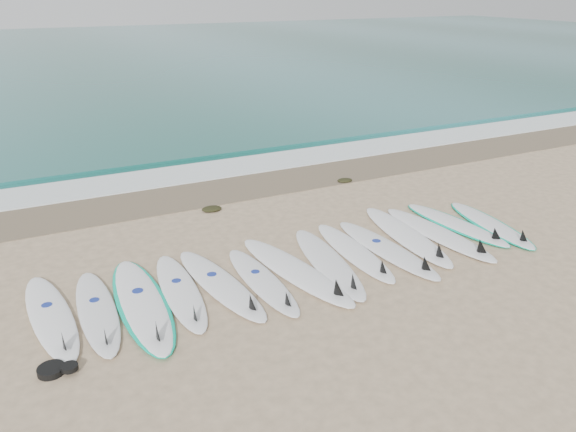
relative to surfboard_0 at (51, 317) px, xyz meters
name	(u,v)px	position (x,y,z in m)	size (l,w,h in m)	color
ground	(307,266)	(3.90, -0.12, -0.06)	(120.00, 120.00, 0.00)	tan
ocean	(68,56)	(3.90, 32.38, -0.04)	(120.00, 55.00, 0.03)	#1F6461
wet_sand_band	(221,190)	(3.90, 3.98, -0.05)	(120.00, 1.80, 0.01)	brown
foam_band	(201,172)	(3.90, 5.38, -0.04)	(120.00, 1.40, 0.04)	silver
wave_crest	(183,155)	(3.90, 6.88, -0.01)	(120.00, 1.00, 0.10)	#1F6461
surfboard_0	(51,317)	(0.00, 0.00, 0.00)	(0.77, 2.60, 0.33)	white
surfboard_1	(98,312)	(0.59, -0.14, 0.00)	(0.57, 2.46, 0.31)	silver
surfboard_2	(142,304)	(1.19, -0.19, 0.00)	(0.77, 2.89, 0.36)	white
surfboard_3	(181,292)	(1.78, -0.12, 0.00)	(0.67, 2.51, 0.32)	white
surfboard_4	(222,285)	(2.40, -0.19, 0.00)	(0.89, 2.68, 0.34)	white
surfboard_5	(263,281)	(3.00, -0.37, 0.00)	(0.52, 2.39, 0.31)	white
surfboard_6	(297,271)	(3.61, -0.32, 0.01)	(1.06, 2.90, 0.36)	white
surfboard_7	(329,263)	(4.21, -0.30, 0.00)	(0.93, 2.76, 0.35)	silver
surfboard_8	(356,252)	(4.82, -0.14, 0.00)	(0.66, 2.52, 0.32)	white
surfboard_9	(388,250)	(5.37, -0.31, 0.00)	(0.69, 2.69, 0.34)	white
surfboard_10	(408,236)	(6.02, -0.01, 0.01)	(0.89, 2.88, 0.36)	white
surfboard_11	(440,234)	(6.60, -0.21, 0.00)	(0.73, 2.79, 0.35)	white
surfboard_12	(457,224)	(7.20, 0.03, -0.01)	(0.86, 2.53, 0.31)	white
surfboard_13	(491,225)	(7.78, -0.27, -0.01)	(0.90, 2.48, 0.31)	white
seaweed_near	(212,209)	(3.30, 2.88, -0.02)	(0.41, 0.32, 0.08)	black
seaweed_far	(345,180)	(6.69, 3.22, -0.02)	(0.37, 0.28, 0.07)	black
leash_coil	(55,369)	(-0.07, -1.21, -0.01)	(0.46, 0.36, 0.11)	black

